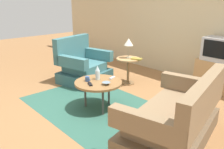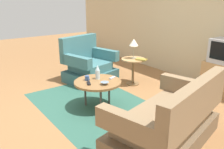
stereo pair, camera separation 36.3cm
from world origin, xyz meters
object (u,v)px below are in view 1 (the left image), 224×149
couch (176,119)px  vase (98,73)px  armchair (83,67)px  television (220,49)px  mug (87,79)px  bowl (106,83)px  tv_stand (217,76)px  tv_remote_silver (112,78)px  tv_remote_dark (90,84)px  coffee_table (98,84)px  table_lamp (129,43)px  side_table (128,65)px  book (137,59)px

couch → vase: size_ratio=7.13×
armchair → couch: bearing=66.8°
television → mug: size_ratio=5.24×
bowl → armchair: bearing=158.1°
tv_stand → vase: bearing=-115.3°
armchair → tv_remote_silver: size_ratio=7.63×
armchair → tv_stand: 2.76m
armchair → mug: (1.15, -0.72, 0.19)m
television → armchair: bearing=-143.8°
bowl → tv_remote_dark: bearing=-132.3°
mug → tv_remote_silver: 0.43m
coffee_table → mug: bearing=-139.7°
tv_stand → table_lamp: table_lamp is taller
mug → tv_remote_silver: bearing=67.5°
coffee_table → television: television is taller
tv_stand → tv_remote_silver: (-0.91, -1.95, 0.18)m
side_table → tv_remote_dark: side_table is taller
tv_stand → tv_remote_dark: bearing=-110.7°
television → bowl: 2.37m
vase → mug: size_ratio=2.11×
coffee_table → bowl: 0.20m
coffee_table → armchair: bearing=155.1°
book → tv_stand: bearing=12.9°
tv_remote_dark → vase: bearing=140.2°
side_table → vase: 1.23m
side_table → television: bearing=35.4°
couch → tv_stand: size_ratio=2.25×
couch → television: (-0.45, 2.09, 0.53)m
mug → tv_remote_silver: size_ratio=0.76×
side_table → tv_remote_dark: (0.52, -1.39, 0.08)m
armchair → bowl: bearing=54.7°
couch → bowl: 1.21m
coffee_table → television: bearing=67.3°
tv_stand → book: bearing=-142.4°
vase → bowl: vase is taller
coffee_table → television: (0.93, 2.23, 0.39)m
armchair → television: television is taller
armchair → tv_remote_silver: (1.32, -0.32, 0.16)m
bowl → tv_remote_dark: size_ratio=0.87×
coffee_table → side_table: (-0.50, 1.21, -0.03)m
table_lamp → vase: bearing=-70.1°
mug → bowl: (0.33, 0.12, -0.02)m
vase → tv_remote_dark: bearing=-65.0°
armchair → book: 1.20m
mug → tv_remote_dark: 0.17m
tv_stand → mug: (-1.07, -2.35, 0.21)m
coffee_table → table_lamp: (-0.51, 1.22, 0.44)m
book → mug: bearing=-107.2°
book → table_lamp: bearing=167.3°
television → table_lamp: bearing=-145.3°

